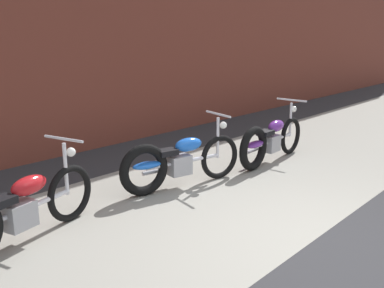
{
  "coord_description": "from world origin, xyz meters",
  "views": [
    {
      "loc": [
        -3.88,
        -1.91,
        2.17
      ],
      "look_at": [
        0.2,
        1.84,
        0.75
      ],
      "focal_mm": 40.42,
      "sensor_mm": 36.0,
      "label": 1
    }
  ],
  "objects": [
    {
      "name": "ground_plane",
      "position": [
        0.0,
        0.0,
        0.0
      ],
      "size": [
        80.0,
        80.0,
        0.0
      ],
      "primitive_type": "plane",
      "color": "#2D2D30"
    },
    {
      "name": "motorcycle_red",
      "position": [
        -2.11,
        2.21,
        0.4
      ],
      "size": [
        1.97,
        0.73,
        1.03
      ],
      "rotation": [
        0.0,
        0.0,
        0.24
      ],
      "color": "black",
      "rests_on": "ground"
    },
    {
      "name": "motorcycle_purple",
      "position": [
        2.25,
        1.95,
        0.4
      ],
      "size": [
        2.01,
        0.58,
        1.03
      ],
      "rotation": [
        0.0,
        0.0,
        0.05
      ],
      "color": "black",
      "rests_on": "ground"
    },
    {
      "name": "sidewalk_slab",
      "position": [
        0.0,
        1.75,
        0.0
      ],
      "size": [
        36.0,
        3.5,
        0.01
      ],
      "primitive_type": "cube",
      "color": "gray",
      "rests_on": "ground"
    },
    {
      "name": "motorcycle_blue",
      "position": [
        0.29,
        2.26,
        0.4
      ],
      "size": [
        1.98,
        0.74,
        1.03
      ],
      "rotation": [
        0.0,
        0.0,
        -0.23
      ],
      "color": "black",
      "rests_on": "ground"
    }
  ]
}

